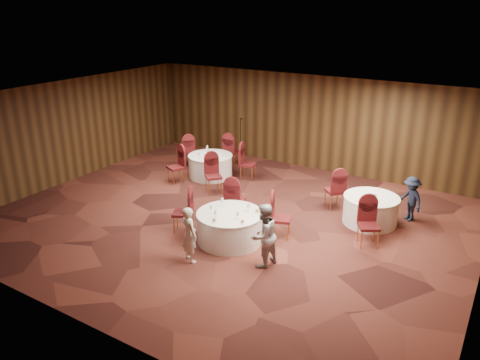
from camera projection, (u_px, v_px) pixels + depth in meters
The scene contains 15 objects.
ground at pixel (230, 219), 12.45m from camera, with size 12.00×12.00×0.00m, color black.
room_shell at pixel (229, 149), 11.76m from camera, with size 12.00×12.00×12.00m.
table_main at pixel (230, 227), 11.21m from camera, with size 1.59×1.59×0.74m.
table_left at pixel (210, 166), 15.40m from camera, with size 1.45×1.45×0.74m.
table_right at pixel (370, 210), 12.13m from camera, with size 1.42×1.42×0.74m.
chairs_main at pixel (233, 210), 11.82m from camera, with size 2.94×2.01×1.00m.
chairs_left at pixel (211, 162), 15.40m from camera, with size 3.12×3.06×1.00m.
chairs_right at pixel (350, 207), 12.01m from camera, with size 2.20×2.41×1.00m.
tabletop_main at pixel (232, 212), 10.88m from camera, with size 1.02×1.10×0.22m.
tabletop_left at pixel (210, 153), 15.23m from camera, with size 0.78×0.81×0.22m.
tabletop_right at pixel (375, 196), 11.65m from camera, with size 0.08×0.08×0.22m.
mic_stand at pixel (240, 149), 16.82m from camera, with size 0.24×0.24×1.60m.
woman_a at pixel (189, 235), 10.24m from camera, with size 0.47×0.31×1.30m, color silver.
woman_b at pixel (263, 235), 10.04m from camera, with size 0.70×0.55×1.45m, color #A7A7AC.
man_c at pixel (411, 199), 12.23m from camera, with size 0.78×0.45×1.21m, color black.
Camera 1 is at (6.13, -9.45, 5.41)m, focal length 35.00 mm.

